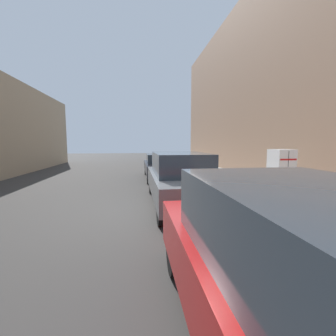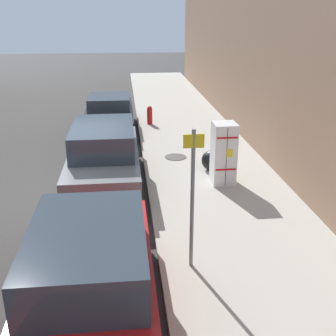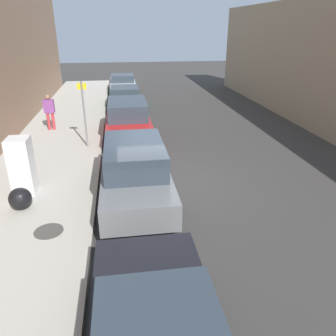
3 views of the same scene
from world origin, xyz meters
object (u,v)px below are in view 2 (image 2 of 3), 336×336
(trash_bag, at_px, (212,160))
(parked_suv_red, at_px, (90,278))
(fire_hydrant, at_px, (150,115))
(street_sign_post, at_px, (192,193))
(discarded_refrigerator, at_px, (224,153))
(parked_suv_gray, at_px, (104,155))
(parked_sedan_dark, at_px, (109,113))

(trash_bag, height_order, parked_suv_red, parked_suv_red)
(fire_hydrant, xyz_separation_m, trash_bag, (-1.49, 5.61, -0.09))
(fire_hydrant, bearing_deg, parked_suv_red, 82.01)
(street_sign_post, xyz_separation_m, fire_hydrant, (0.09, -10.55, -1.09))
(discarded_refrigerator, bearing_deg, fire_hydrant, -76.43)
(street_sign_post, distance_m, parked_suv_red, 2.29)
(parked_suv_red, bearing_deg, trash_bag, -116.90)
(discarded_refrigerator, distance_m, trash_bag, 1.14)
(trash_bag, relative_size, parked_suv_gray, 0.12)
(parked_sedan_dark, distance_m, parked_suv_red, 11.48)
(parked_suv_gray, bearing_deg, parked_sedan_dark, -90.00)
(fire_hydrant, distance_m, parked_suv_red, 11.94)
(trash_bag, xyz_separation_m, parked_suv_gray, (3.15, 0.43, 0.43))
(parked_sedan_dark, relative_size, parked_suv_red, 0.99)
(trash_bag, xyz_separation_m, parked_suv_red, (3.15, 6.20, 0.42))
(discarded_refrigerator, xyz_separation_m, trash_bag, (0.11, -1.00, -0.55))
(discarded_refrigerator, height_order, parked_suv_gray, discarded_refrigerator)
(trash_bag, relative_size, parked_suv_red, 0.13)
(discarded_refrigerator, distance_m, parked_suv_gray, 3.31)
(trash_bag, bearing_deg, fire_hydrant, -75.16)
(fire_hydrant, height_order, parked_sedan_dark, parked_sedan_dark)
(parked_suv_red, bearing_deg, parked_suv_gray, -90.00)
(street_sign_post, distance_m, trash_bag, 5.27)
(discarded_refrigerator, relative_size, street_sign_post, 0.64)
(parked_sedan_dark, distance_m, parked_suv_gray, 5.71)
(discarded_refrigerator, bearing_deg, parked_suv_red, 57.98)
(parked_suv_gray, bearing_deg, trash_bag, -172.16)
(fire_hydrant, height_order, parked_suv_red, parked_suv_red)
(fire_hydrant, bearing_deg, parked_suv_gray, 74.66)
(parked_sedan_dark, relative_size, parked_suv_gray, 0.97)
(parked_sedan_dark, bearing_deg, trash_bag, 120.82)
(discarded_refrigerator, bearing_deg, parked_suv_gray, -9.83)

